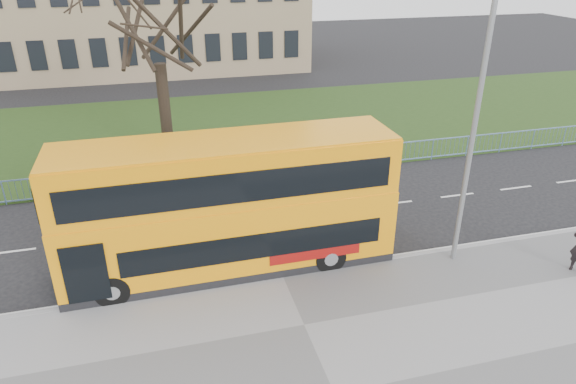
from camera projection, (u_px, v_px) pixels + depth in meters
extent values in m
plane|color=black|center=(271.00, 253.00, 18.33)|extent=(120.00, 120.00, 0.00)
cube|color=gray|center=(282.00, 276.00, 16.95)|extent=(80.00, 0.20, 0.14)
cube|color=#233C16|center=(217.00, 128.00, 30.78)|extent=(80.00, 15.40, 0.08)
cube|color=orange|center=(230.00, 231.00, 17.01)|extent=(10.75, 2.63, 1.99)
cube|color=orange|center=(229.00, 200.00, 16.50)|extent=(10.75, 2.63, 0.34)
cube|color=orange|center=(227.00, 169.00, 16.04)|extent=(10.70, 2.58, 1.79)
cube|color=black|center=(257.00, 247.00, 16.00)|extent=(8.28, 0.10, 0.87)
cube|color=black|center=(234.00, 189.00, 14.98)|extent=(9.88, 0.11, 0.97)
cylinder|color=black|center=(112.00, 291.00, 15.45)|extent=(1.07, 0.29, 1.06)
cylinder|color=black|center=(330.00, 258.00, 17.10)|extent=(1.07, 0.29, 1.06)
cylinder|color=gray|center=(473.00, 138.00, 15.93)|extent=(0.18, 0.18, 8.83)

